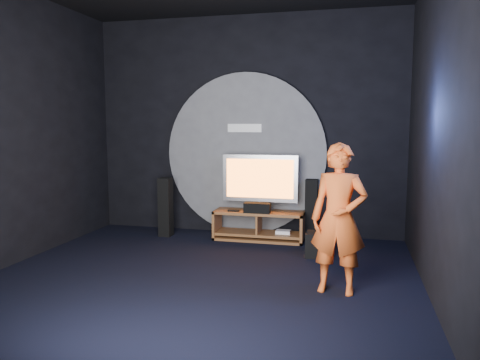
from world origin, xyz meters
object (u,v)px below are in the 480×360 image
(media_console, at_px, (259,227))
(tv, at_px, (260,180))
(subwoofer, at_px, (317,244))
(tower_speaker_left, at_px, (166,207))
(tower_speaker_right, at_px, (311,209))
(player, at_px, (339,219))

(media_console, xyz_separation_m, tv, (-0.01, 0.07, 0.73))
(subwoofer, bearing_deg, tower_speaker_left, 165.63)
(media_console, height_order, tower_speaker_left, tower_speaker_left)
(media_console, distance_m, subwoofer, 1.18)
(tv, height_order, tower_speaker_right, tv)
(media_console, relative_size, player, 0.87)
(tower_speaker_right, bearing_deg, subwoofer, -80.15)
(tower_speaker_right, relative_size, subwoofer, 2.81)
(subwoofer, xyz_separation_m, player, (0.31, -1.30, 0.63))
(tv, bearing_deg, player, -58.90)
(media_console, relative_size, subwoofer, 4.17)
(tower_speaker_right, bearing_deg, tv, -166.81)
(tower_speaker_right, height_order, player, player)
(tower_speaker_right, distance_m, subwoofer, 1.03)
(tower_speaker_right, bearing_deg, player, -78.12)
(tower_speaker_right, xyz_separation_m, subwoofer, (0.17, -0.97, -0.30))
(tower_speaker_left, relative_size, subwoofer, 2.81)
(tv, relative_size, subwoofer, 3.52)
(media_console, xyz_separation_m, tower_speaker_right, (0.77, 0.25, 0.27))
(media_console, xyz_separation_m, subwoofer, (0.94, -0.72, -0.03))
(tower_speaker_right, bearing_deg, tower_speaker_left, -171.50)
(subwoofer, bearing_deg, tv, 140.37)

